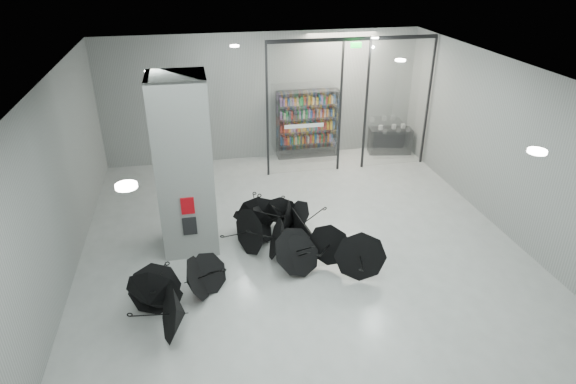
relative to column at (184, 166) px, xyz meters
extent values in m
plane|color=gray|center=(2.50, -2.00, -2.00)|extent=(14.00, 14.00, 0.00)
cube|color=slate|center=(2.50, -2.00, 2.00)|extent=(10.00, 14.00, 0.02)
cube|color=slate|center=(2.50, 5.00, 0.00)|extent=(10.00, 0.02, 4.00)
cube|color=slate|center=(-2.50, -2.00, 0.00)|extent=(0.02, 14.00, 4.00)
cube|color=slate|center=(7.50, -2.00, 0.00)|extent=(0.02, 14.00, 4.00)
cube|color=slate|center=(0.00, 0.00, 0.00)|extent=(1.20, 1.20, 4.00)
cube|color=#A50A07|center=(0.00, -0.62, -0.65)|extent=(0.28, 0.04, 0.38)
cube|color=black|center=(0.00, -0.62, -1.15)|extent=(0.30, 0.03, 0.42)
cube|color=#0CE533|center=(4.90, 3.30, 1.82)|extent=(0.30, 0.06, 0.15)
cube|color=silver|center=(3.50, 3.50, 0.00)|extent=(2.20, 0.02, 3.95)
cube|color=silver|center=(6.40, 3.50, 0.00)|extent=(2.00, 0.02, 3.95)
cube|color=black|center=(2.40, 3.50, 0.00)|extent=(0.06, 0.06, 4.00)
cube|color=black|center=(4.60, 3.50, 0.00)|extent=(0.06, 0.06, 4.00)
cube|color=black|center=(5.40, 3.50, 0.00)|extent=(0.06, 0.06, 4.00)
cube|color=black|center=(7.40, 3.50, 0.00)|extent=(0.06, 0.06, 4.00)
cube|color=black|center=(4.90, 3.50, 1.95)|extent=(5.00, 0.08, 0.10)
cube|color=black|center=(6.71, 4.47, -1.58)|extent=(1.48, 0.80, 0.84)
camera|label=1|loc=(0.27, -10.01, 4.30)|focal=30.57mm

